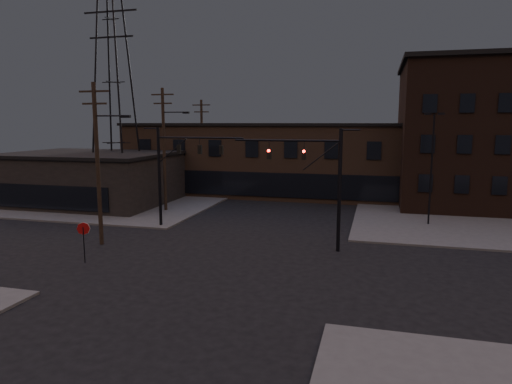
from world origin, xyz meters
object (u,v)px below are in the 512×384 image
parked_car_lot_a (454,200)px  car_crossing (303,191)px  traffic_signal_far (174,165)px  stop_sign (83,233)px  parked_car_lot_b (488,199)px  traffic_signal_near (322,176)px

parked_car_lot_a → car_crossing: size_ratio=0.77×
traffic_signal_far → car_crossing: 19.09m
stop_sign → parked_car_lot_a: size_ratio=0.62×
traffic_signal_far → parked_car_lot_b: 31.55m
stop_sign → car_crossing: stop_sign is taller
traffic_signal_near → stop_sign: (-13.36, -6.49, -3.09)m
traffic_signal_near → stop_sign: bearing=-154.1°
traffic_signal_near → parked_car_lot_a: 21.37m
traffic_signal_far → parked_car_lot_a: traffic_signal_far is taller
parked_car_lot_b → car_crossing: size_ratio=0.84×
stop_sign → parked_car_lot_b: (27.66, 26.77, -1.07)m
parked_car_lot_a → parked_car_lot_b: bearing=-60.6°
parked_car_lot_a → parked_car_lot_b: size_ratio=0.92×
traffic_signal_near → car_crossing: size_ratio=1.55×
traffic_signal_far → car_crossing: (7.61, 17.00, -4.16)m
parked_car_lot_b → traffic_signal_far: bearing=116.8°
stop_sign → parked_car_lot_b: 38.51m
traffic_signal_near → traffic_signal_far: bearing=163.8°
traffic_signal_near → traffic_signal_far: (-12.07, 3.50, 0.08)m
car_crossing → traffic_signal_near: bearing=-89.2°
traffic_signal_near → car_crossing: (-4.47, 20.50, -4.08)m
traffic_signal_near → traffic_signal_far: 12.57m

